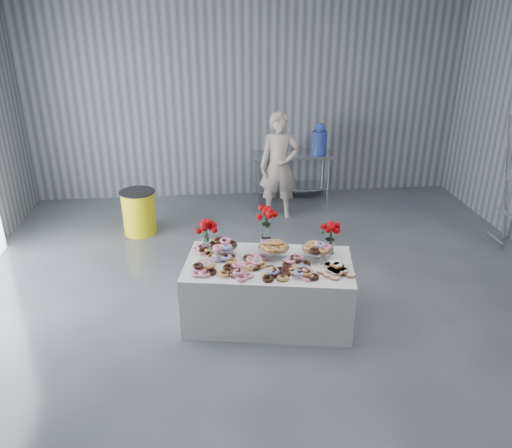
{
  "coord_description": "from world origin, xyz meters",
  "views": [
    {
      "loc": [
        -0.78,
        -4.75,
        3.48
      ],
      "look_at": [
        -0.22,
        0.69,
        1.03
      ],
      "focal_mm": 35.0,
      "sensor_mm": 36.0,
      "label": 1
    }
  ],
  "objects_px": {
    "prep_table": "(292,168)",
    "water_jug": "(320,139)",
    "person": "(279,166)",
    "display_table": "(268,291)",
    "trash_barrel": "(139,212)"
  },
  "relations": [
    {
      "from": "water_jug",
      "to": "person",
      "type": "bearing_deg",
      "value": -136.39
    },
    {
      "from": "prep_table",
      "to": "display_table",
      "type": "bearing_deg",
      "value": -103.43
    },
    {
      "from": "person",
      "to": "water_jug",
      "type": "bearing_deg",
      "value": 49.14
    },
    {
      "from": "display_table",
      "to": "water_jug",
      "type": "bearing_deg",
      "value": 69.83
    },
    {
      "from": "prep_table",
      "to": "water_jug",
      "type": "xyz_separation_m",
      "value": [
        0.5,
        -0.0,
        0.53
      ]
    },
    {
      "from": "prep_table",
      "to": "trash_barrel",
      "type": "height_order",
      "value": "prep_table"
    },
    {
      "from": "trash_barrel",
      "to": "display_table",
      "type": "bearing_deg",
      "value": -55.73
    },
    {
      "from": "prep_table",
      "to": "water_jug",
      "type": "height_order",
      "value": "water_jug"
    },
    {
      "from": "prep_table",
      "to": "person",
      "type": "height_order",
      "value": "person"
    },
    {
      "from": "water_jug",
      "to": "person",
      "type": "relative_size",
      "value": 0.3
    },
    {
      "from": "display_table",
      "to": "water_jug",
      "type": "distance_m",
      "value": 4.21
    },
    {
      "from": "prep_table",
      "to": "person",
      "type": "distance_m",
      "value": 0.95
    },
    {
      "from": "water_jug",
      "to": "display_table",
      "type": "bearing_deg",
      "value": -110.17
    },
    {
      "from": "display_table",
      "to": "person",
      "type": "xyz_separation_m",
      "value": [
        0.56,
        3.06,
        0.54
      ]
    },
    {
      "from": "display_table",
      "to": "trash_barrel",
      "type": "relative_size",
      "value": 2.63
    }
  ]
}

